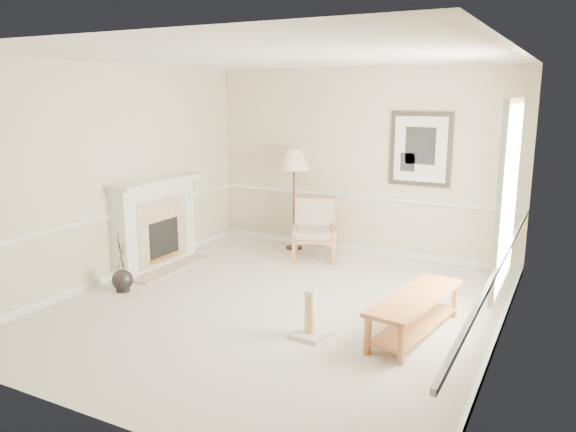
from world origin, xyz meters
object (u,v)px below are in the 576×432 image
at_px(bench, 415,308).
at_px(floor_vase, 122,281).
at_px(floor_lamp, 294,162).
at_px(scratching_post, 310,322).
at_px(armchair, 315,226).

bearing_deg(bench, floor_vase, -173.29).
xyz_separation_m(floor_lamp, scratching_post, (1.71, -2.98, -1.27)).
xyz_separation_m(armchair, floor_lamp, (-0.50, 0.27, 0.95)).
bearing_deg(armchair, floor_lamp, 127.86).
height_order(armchair, scratching_post, armchair).
distance_m(floor_lamp, scratching_post, 3.66).
bearing_deg(floor_vase, bench, 6.71).
xyz_separation_m(bench, scratching_post, (-0.97, -0.55, -0.13)).
relative_size(floor_vase, armchair, 0.85).
xyz_separation_m(floor_vase, floor_lamp, (1.02, 2.87, 1.29)).
xyz_separation_m(armchair, bench, (2.18, -2.16, -0.19)).
bearing_deg(floor_lamp, floor_vase, -109.61).
bearing_deg(scratching_post, armchair, 114.10).
distance_m(floor_vase, armchair, 3.03).
bearing_deg(scratching_post, bench, 29.46).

